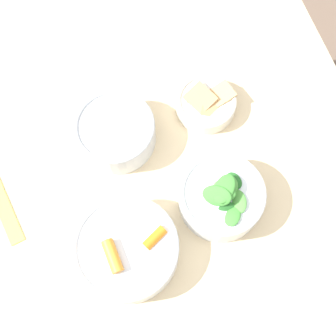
# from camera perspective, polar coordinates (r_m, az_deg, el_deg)

# --- Properties ---
(ground_plane) EXTENTS (10.00, 10.00, 0.00)m
(ground_plane) POSITION_cam_1_polar(r_m,az_deg,el_deg) (1.69, 0.32, -9.02)
(ground_plane) COLOR brown
(dining_table) EXTENTS (1.24, 0.84, 0.77)m
(dining_table) POSITION_cam_1_polar(r_m,az_deg,el_deg) (1.06, 0.51, -2.52)
(dining_table) COLOR beige
(dining_table) RESTS_ON ground_plane
(bowl_carrots) EXTENTS (0.19, 0.19, 0.08)m
(bowl_carrots) POSITION_cam_1_polar(r_m,az_deg,el_deg) (0.87, -5.09, -9.80)
(bowl_carrots) COLOR silver
(bowl_carrots) RESTS_ON dining_table
(bowl_greens) EXTENTS (0.16, 0.16, 0.10)m
(bowl_greens) POSITION_cam_1_polar(r_m,az_deg,el_deg) (0.90, 6.53, -3.55)
(bowl_greens) COLOR silver
(bowl_greens) RESTS_ON dining_table
(bowl_beans_hotdog) EXTENTS (0.16, 0.16, 0.07)m
(bowl_beans_hotdog) POSITION_cam_1_polar(r_m,az_deg,el_deg) (0.95, -6.37, 4.33)
(bowl_beans_hotdog) COLOR silver
(bowl_beans_hotdog) RESTS_ON dining_table
(bowl_cookies) EXTENTS (0.13, 0.13, 0.05)m
(bowl_cookies) POSITION_cam_1_polar(r_m,az_deg,el_deg) (0.99, 4.65, 7.88)
(bowl_cookies) COLOR silver
(bowl_cookies) RESTS_ON dining_table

